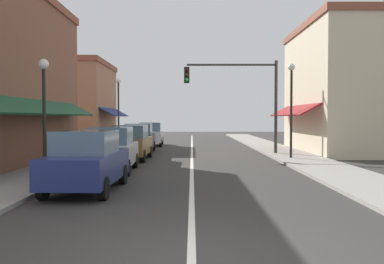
{
  "coord_description": "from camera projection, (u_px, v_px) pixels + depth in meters",
  "views": [
    {
      "loc": [
        0.01,
        -6.4,
        2.14
      ],
      "look_at": [
        0.01,
        13.75,
        1.46
      ],
      "focal_mm": 39.96,
      "sensor_mm": 36.0,
      "label": 1
    }
  ],
  "objects": [
    {
      "name": "ground_plane",
      "position": [
        192.0,
        155.0,
        24.46
      ],
      "size": [
        80.0,
        80.0,
        0.0
      ],
      "primitive_type": "plane",
      "color": "#33302D"
    },
    {
      "name": "sidewalk_left",
      "position": [
        96.0,
        154.0,
        24.46
      ],
      "size": [
        2.6,
        56.0,
        0.12
      ],
      "primitive_type": "cube",
      "color": "gray",
      "rests_on": "ground"
    },
    {
      "name": "sidewalk_right",
      "position": [
        288.0,
        154.0,
        24.46
      ],
      "size": [
        2.6,
        56.0,
        0.12
      ],
      "primitive_type": "cube",
      "color": "gray",
      "rests_on": "ground"
    },
    {
      "name": "lane_center_stripe",
      "position": [
        192.0,
        155.0,
        24.46
      ],
      "size": [
        0.14,
        52.0,
        0.01
      ],
      "primitive_type": "cube",
      "color": "silver",
      "rests_on": "ground"
    },
    {
      "name": "storefront_right_block",
      "position": [
        343.0,
        88.0,
        26.33
      ],
      "size": [
        6.41,
        10.2,
        7.88
      ],
      "color": "beige",
      "rests_on": "ground"
    },
    {
      "name": "storefront_far_left",
      "position": [
        79.0,
        103.0,
        34.34
      ],
      "size": [
        5.95,
        8.2,
        6.59
      ],
      "color": "#9E6B4C",
      "rests_on": "ground"
    },
    {
      "name": "parked_car_nearest_left",
      "position": [
        87.0,
        161.0,
        12.37
      ],
      "size": [
        1.86,
        4.14,
        1.77
      ],
      "rotation": [
        0.0,
        0.0,
        -0.02
      ],
      "color": "navy",
      "rests_on": "ground"
    },
    {
      "name": "parked_car_second_left",
      "position": [
        111.0,
        150.0,
        16.79
      ],
      "size": [
        1.86,
        4.14,
        1.77
      ],
      "rotation": [
        0.0,
        0.0,
        0.02
      ],
      "color": "#B7BABF",
      "rests_on": "ground"
    },
    {
      "name": "parked_car_third_left",
      "position": [
        131.0,
        143.0,
        21.61
      ],
      "size": [
        1.85,
        4.13,
        1.77
      ],
      "rotation": [
        0.0,
        0.0,
        -0.02
      ],
      "color": "brown",
      "rests_on": "ground"
    },
    {
      "name": "parked_car_far_left",
      "position": [
        139.0,
        138.0,
        26.37
      ],
      "size": [
        1.86,
        4.14,
        1.77
      ],
      "rotation": [
        0.0,
        0.0,
        0.02
      ],
      "color": "black",
      "rests_on": "ground"
    },
    {
      "name": "parked_car_distant_left",
      "position": [
        151.0,
        134.0,
        32.4
      ],
      "size": [
        1.88,
        4.15,
        1.77
      ],
      "rotation": [
        0.0,
        0.0,
        0.03
      ],
      "color": "silver",
      "rests_on": "ground"
    },
    {
      "name": "traffic_signal_mast_arm",
      "position": [
        243.0,
        90.0,
        24.26
      ],
      "size": [
        5.33,
        0.5,
        5.4
      ],
      "color": "#333333",
      "rests_on": "ground"
    },
    {
      "name": "street_lamp_left_near",
      "position": [
        44.0,
        97.0,
        14.89
      ],
      "size": [
        0.36,
        0.36,
        4.19
      ],
      "color": "black",
      "rests_on": "ground"
    },
    {
      "name": "street_lamp_right_mid",
      "position": [
        291.0,
        95.0,
        21.43
      ],
      "size": [
        0.36,
        0.36,
        4.85
      ],
      "color": "black",
      "rests_on": "ground"
    },
    {
      "name": "street_lamp_left_far",
      "position": [
        118.0,
        101.0,
        29.97
      ],
      "size": [
        0.36,
        0.36,
        4.9
      ],
      "color": "black",
      "rests_on": "ground"
    }
  ]
}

